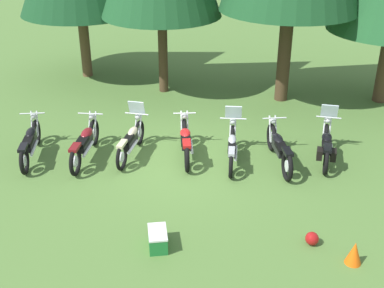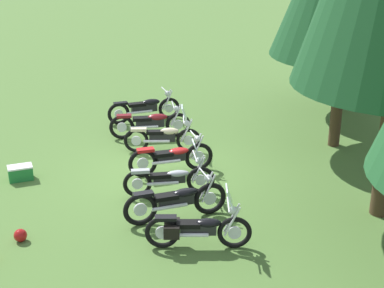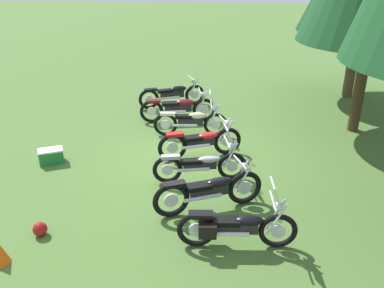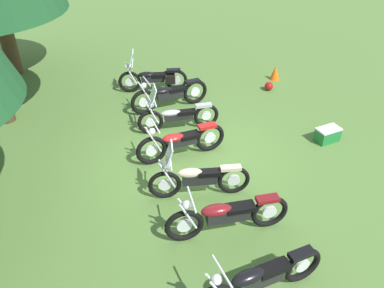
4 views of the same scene
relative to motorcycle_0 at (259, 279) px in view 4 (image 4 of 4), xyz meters
The scene contains 11 objects.
ground_plane 4.01m from the motorcycle_0, 13.59° to the left, with size 80.00×80.00×0.00m, color #4C7033.
motorcycle_0 is the anchor object (origin of this frame).
motorcycle_1 1.47m from the motorcycle_0, 13.51° to the left, with size 0.74×2.42×1.03m.
motorcycle_2 2.67m from the motorcycle_0, 18.21° to the left, with size 0.66×2.19×1.36m.
motorcycle_3 4.13m from the motorcycle_0, 16.36° to the left, with size 0.91×2.18×1.03m.
motorcycle_4 5.35m from the motorcycle_0, 13.35° to the left, with size 0.71×2.21×1.36m.
motorcycle_5 6.57m from the motorcycle_0, 12.78° to the left, with size 1.04×2.27×1.04m.
motorcycle_6 7.83m from the motorcycle_0, 14.42° to the left, with size 0.65×2.19×1.36m.
picnic_cooler 5.25m from the motorcycle_0, 30.57° to the right, with size 0.58×0.71×0.38m.
traffic_cone 8.56m from the motorcycle_0, 14.26° to the right, with size 0.32×0.32×0.48m, color #EA590F.
dropped_helmet 7.70m from the motorcycle_0, 13.08° to the right, with size 0.28×0.28×0.28m, color maroon.
Camera 4 is at (-7.73, 0.29, 5.76)m, focal length 36.64 mm.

